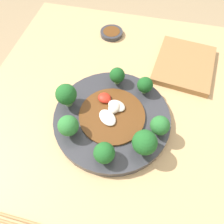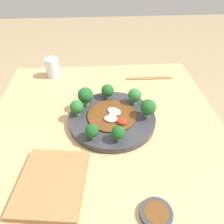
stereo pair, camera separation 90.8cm
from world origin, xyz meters
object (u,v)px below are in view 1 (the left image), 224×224
plate (112,118)px  cutting_board (184,64)px  broccoli_north (160,126)px  broccoli_northeast (145,143)px  broccoli_west (117,75)px  broccoli_northwest (145,85)px  broccoli_southeast (68,126)px  broccoli_east (104,153)px  stirfry_center (112,113)px  broccoli_south (66,95)px  sauce_dish (112,33)px

plate → cutting_board: 0.31m
plate → broccoli_north: bearing=80.7°
broccoli_northeast → broccoli_west: size_ratio=1.36×
broccoli_west → broccoli_northwest: broccoli_west is taller
broccoli_north → broccoli_southeast: (0.05, -0.22, 0.00)m
broccoli_west → broccoli_southeast: size_ratio=0.84×
broccoli_northeast → broccoli_southeast: broccoli_northeast is taller
broccoli_north → broccoli_east: (0.10, -0.12, -0.00)m
broccoli_west → stirfry_center: (0.11, 0.01, -0.02)m
broccoli_southeast → broccoli_north: bearing=103.7°
broccoli_south → broccoli_east: 0.19m
broccoli_southeast → stirfry_center: 0.12m
stirfry_center → broccoli_southeast: bearing=-48.5°
broccoli_northwest → stirfry_center: bearing=-37.3°
broccoli_north → plate: bearing=-99.3°
plate → cutting_board: size_ratio=1.35×
stirfry_center → broccoli_northeast: bearing=49.2°
broccoli_southeast → broccoli_east: size_ratio=1.10×
broccoli_northwest → broccoli_southeast: bearing=-42.9°
broccoli_east → cutting_board: bearing=154.9°
broccoli_northeast → broccoli_east: bearing=-64.1°
broccoli_southeast → cutting_board: broccoli_southeast is taller
plate → cutting_board: bearing=144.0°
broccoli_north → broccoli_west: 0.20m
stirfry_center → cutting_board: (-0.25, 0.19, -0.02)m
plate → sauce_dish: 0.37m
plate → broccoli_northeast: bearing=50.5°
broccoli_north → broccoli_east: bearing=-49.5°
broccoli_east → sauce_dish: (-0.48, -0.09, -0.05)m
broccoli_northeast → broccoli_northwest: size_ratio=1.40×
broccoli_southeast → plate: bearing=128.6°
plate → stirfry_center: 0.02m
broccoli_northeast → cutting_board: broccoli_northeast is taller
broccoli_southeast → broccoli_northwest: bearing=137.1°
broccoli_northwest → sauce_dish: broccoli_northwest is taller
broccoli_south → cutting_board: broccoli_south is taller
plate → broccoli_southeast: (0.07, -0.09, 0.05)m
broccoli_southeast → broccoli_east: 0.11m
sauce_dish → cutting_board: 0.29m
stirfry_center → broccoli_east: bearing=5.3°
broccoli_west → broccoli_northwest: 0.08m
broccoli_south → broccoli_southeast: bearing=22.1°
broccoli_northwest → broccoli_northeast: bearing=7.5°
broccoli_northeast → broccoli_northwest: broccoli_northeast is taller
broccoli_northeast → stirfry_center: (-0.08, -0.10, -0.04)m
stirfry_center → broccoli_north: bearing=78.4°
broccoli_south → broccoli_northwest: 0.22m
plate → broccoli_east: broccoli_east is taller
broccoli_west → cutting_board: bearing=124.7°
plate → stirfry_center: stirfry_center is taller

